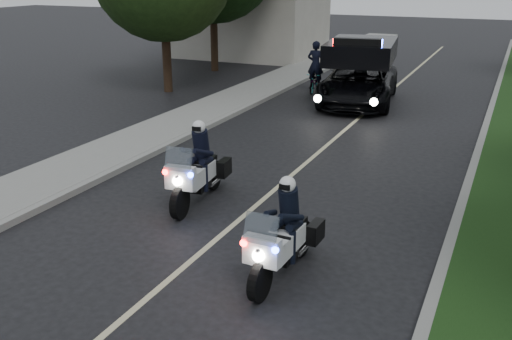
{
  "coord_description": "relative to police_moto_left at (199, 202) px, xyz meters",
  "views": [
    {
      "loc": [
        4.83,
        -5.66,
        4.89
      ],
      "look_at": [
        0.21,
        4.51,
        1.0
      ],
      "focal_mm": 40.61,
      "sensor_mm": 36.0,
      "label": 1
    }
  ],
  "objects": [
    {
      "name": "bicycle",
      "position": [
        -1.62,
        12.6,
        0.0
      ],
      "size": [
        0.68,
        1.57,
        0.8
      ],
      "primitive_type": "imported",
      "rotation": [
        0.0,
        0.0,
        0.1
      ],
      "color": "black",
      "rests_on": "ground"
    },
    {
      "name": "tree_left_far",
      "position": [
        -8.0,
        15.63,
        0.0
      ],
      "size": [
        7.46,
        7.46,
        10.75
      ],
      "primitive_type": null,
      "rotation": [
        0.0,
        0.0,
        0.17
      ],
      "color": "black",
      "rests_on": "ground"
    },
    {
      "name": "curb_left",
      "position": [
        -2.85,
        5.38,
        0.07
      ],
      "size": [
        0.2,
        60.0,
        0.15
      ],
      "primitive_type": "cube",
      "color": "gray",
      "rests_on": "ground"
    },
    {
      "name": "grass_verge",
      "position": [
        6.05,
        5.38,
        0.08
      ],
      "size": [
        1.2,
        60.0,
        0.16
      ],
      "primitive_type": "cube",
      "color": "#193814",
      "rests_on": "ground"
    },
    {
      "name": "ground",
      "position": [
        1.25,
        -4.62,
        0.0
      ],
      "size": [
        120.0,
        120.0,
        0.0
      ],
      "primitive_type": "plane",
      "color": "black",
      "rests_on": "ground"
    },
    {
      "name": "lane_marking",
      "position": [
        1.25,
        5.38,
        0.0
      ],
      "size": [
        0.12,
        50.0,
        0.01
      ],
      "primitive_type": "cube",
      "color": "#BFB78C",
      "rests_on": "ground"
    },
    {
      "name": "cyclist",
      "position": [
        -1.62,
        12.6,
        0.0
      ],
      "size": [
        0.7,
        0.48,
        1.92
      ],
      "primitive_type": "imported",
      "rotation": [
        0.0,
        0.0,
        3.17
      ],
      "color": "black",
      "rests_on": "ground"
    },
    {
      "name": "tree_left_near",
      "position": [
        -7.27,
        10.16,
        0.0
      ],
      "size": [
        7.43,
        7.43,
        9.53
      ],
      "primitive_type": null,
      "rotation": [
        0.0,
        0.0,
        0.38
      ],
      "color": "#1D3712",
      "rests_on": "ground"
    },
    {
      "name": "curb_right",
      "position": [
        5.35,
        5.38,
        0.07
      ],
      "size": [
        0.2,
        60.0,
        0.15
      ],
      "primitive_type": "cube",
      "color": "gray",
      "rests_on": "ground"
    },
    {
      "name": "police_moto_left",
      "position": [
        0.0,
        0.0,
        0.0
      ],
      "size": [
        0.98,
        2.23,
        1.84
      ],
      "primitive_type": null,
      "rotation": [
        0.0,
        0.0,
        0.1
      ],
      "color": "silver",
      "rests_on": "ground"
    },
    {
      "name": "sidewalk_left",
      "position": [
        -3.95,
        5.38,
        0.08
      ],
      "size": [
        2.0,
        60.0,
        0.16
      ],
      "primitive_type": "cube",
      "color": "gray",
      "rests_on": "ground"
    },
    {
      "name": "police_moto_right",
      "position": [
        2.9,
        -2.23,
        0.0
      ],
      "size": [
        0.78,
        2.06,
        1.73
      ],
      "primitive_type": null,
      "rotation": [
        0.0,
        0.0,
        -0.03
      ],
      "color": "white",
      "rests_on": "ground"
    },
    {
      "name": "police_suv",
      "position": [
        0.57,
        11.27,
        0.0
      ],
      "size": [
        3.37,
        5.96,
        2.75
      ],
      "primitive_type": "imported",
      "rotation": [
        0.0,
        0.0,
        0.14
      ],
      "color": "black",
      "rests_on": "ground"
    }
  ]
}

